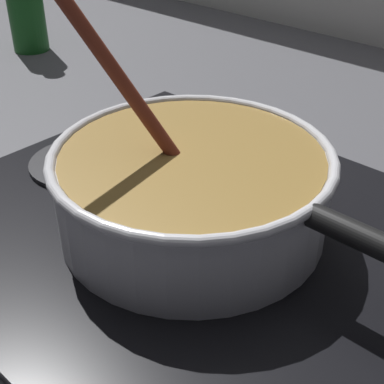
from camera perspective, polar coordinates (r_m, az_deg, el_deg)
name	(u,v)px	position (r m, az deg, el deg)	size (l,w,h in m)	color
ground	(80,239)	(0.64, -11.37, -4.69)	(2.40, 1.60, 0.04)	#4C4C51
hob_plate	(192,230)	(0.59, 0.00, -3.94)	(0.56, 0.48, 0.01)	black
burner_ring	(192,223)	(0.59, 0.00, -3.16)	(0.20, 0.20, 0.01)	#592D0C
spare_burner	(80,163)	(0.71, -11.38, 2.94)	(0.12, 0.12, 0.01)	#262628
cooking_pan	(192,188)	(0.56, 0.05, 0.43)	(0.43, 0.28, 0.29)	silver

